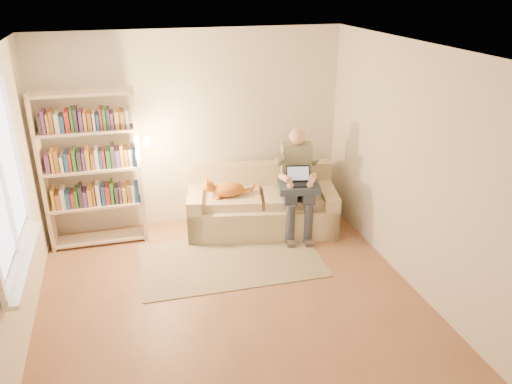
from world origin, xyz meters
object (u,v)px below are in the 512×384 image
object	(u,v)px
person	(297,177)
cat	(226,189)
laptop	(297,179)
sofa	(262,207)
bookshelf	(91,163)

from	to	relation	value
person	cat	bearing A→B (deg)	178.43
cat	laptop	distance (m)	0.94
sofa	bookshelf	xyz separation A→B (m)	(-2.12, 0.16, 0.79)
laptop	person	bearing A→B (deg)	82.77
sofa	bookshelf	bearing A→B (deg)	-172.26
bookshelf	sofa	bearing A→B (deg)	-3.18
sofa	laptop	size ratio (longest dim) A/B	5.99
person	cat	size ratio (longest dim) A/B	2.08
person	sofa	bearing A→B (deg)	161.53
sofa	bookshelf	world-z (taller)	bookshelf
sofa	person	distance (m)	0.68
sofa	bookshelf	size ratio (longest dim) A/B	1.06
cat	bookshelf	world-z (taller)	bookshelf
sofa	person	size ratio (longest dim) A/B	1.49
sofa	laptop	bearing A→B (deg)	-32.09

